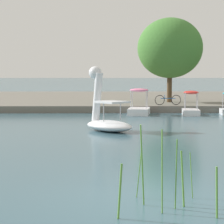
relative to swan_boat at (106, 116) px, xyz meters
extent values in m
plane|color=#385966|center=(0.88, -10.30, -0.64)|extent=(589.16, 589.16, 0.00)
cube|color=#6B665B|center=(0.88, 20.41, -0.43)|extent=(117.02, 23.58, 0.43)
ellipsoid|color=white|center=(0.12, -0.13, -0.41)|extent=(2.61, 2.69, 0.45)
cylinder|color=white|center=(-0.40, 0.44, 0.78)|extent=(0.64, 0.66, 2.13)
sphere|color=white|center=(-0.48, 0.54, 1.83)|extent=(0.78, 0.78, 0.55)
cone|color=yellow|center=(-0.63, 0.71, 1.83)|extent=(0.47, 0.47, 0.31)
cube|color=white|center=(0.24, -0.27, 0.61)|extent=(1.54, 1.54, 0.08)
cylinder|color=silver|center=(0.60, 0.04, 0.21)|extent=(0.04, 0.04, 0.79)
cylinder|color=silver|center=(-0.11, -0.59, 0.21)|extent=(0.04, 0.04, 0.79)
cube|color=white|center=(1.93, 7.50, -0.44)|extent=(1.51, 2.22, 0.39)
ellipsoid|color=pink|center=(1.93, 7.50, 0.83)|extent=(1.30, 1.35, 0.20)
cylinder|color=#B7B7BF|center=(1.56, 8.04, 0.29)|extent=(0.04, 0.04, 1.07)
cylinder|color=#B7B7BF|center=(2.45, 7.90, 0.29)|extent=(0.04, 0.04, 1.07)
cylinder|color=#B7B7BF|center=(1.41, 7.10, 0.29)|extent=(0.04, 0.04, 1.07)
cylinder|color=#B7B7BF|center=(2.31, 6.96, 0.29)|extent=(0.04, 0.04, 1.07)
cube|color=white|center=(4.99, 7.27, -0.47)|extent=(1.16, 1.87, 0.34)
ellipsoid|color=red|center=(4.99, 7.27, 0.69)|extent=(1.00, 1.11, 0.20)
cylinder|color=#B7B7BF|center=(4.68, 7.71, 0.19)|extent=(0.04, 0.04, 1.00)
cylinder|color=#B7B7BF|center=(5.39, 7.63, 0.19)|extent=(0.04, 0.04, 1.00)
cylinder|color=#B7B7BF|center=(4.59, 6.90, 0.19)|extent=(0.04, 0.04, 1.00)
cylinder|color=#B7B7BF|center=(5.29, 6.82, 0.19)|extent=(0.04, 0.04, 1.00)
cylinder|color=#B7B7BF|center=(7.05, 7.92, 0.15)|extent=(0.04, 0.04, 0.94)
cylinder|color=#4C3823|center=(4.46, 12.63, 1.34)|extent=(0.35, 0.35, 3.10)
ellipsoid|color=#427A33|center=(4.46, 12.63, 3.61)|extent=(5.99, 5.80, 4.24)
torus|color=black|center=(4.49, 9.73, 0.11)|extent=(0.64, 0.14, 0.65)
torus|color=black|center=(3.41, 9.56, 0.11)|extent=(0.64, 0.14, 0.65)
cube|color=#1E59A5|center=(3.95, 9.65, 0.21)|extent=(0.98, 0.19, 0.04)
cylinder|color=#1E59A5|center=(3.73, 9.61, 0.31)|extent=(0.03, 0.03, 0.27)
cylinder|color=#568E38|center=(0.99, -11.12, 0.09)|extent=(0.03, 0.17, 1.45)
cylinder|color=#568E38|center=(1.67, -10.21, -0.20)|extent=(0.06, 0.13, 0.88)
cylinder|color=#568E38|center=(0.67, -10.79, 0.12)|extent=(0.11, 0.21, 1.50)
cylinder|color=#568E38|center=(0.65, -10.27, -0.17)|extent=(0.10, 0.14, 0.94)
cylinder|color=#568E38|center=(1.40, -10.76, -0.13)|extent=(0.08, 0.13, 1.01)
cylinder|color=#568E38|center=(1.25, -11.00, 0.00)|extent=(0.03, 0.14, 1.27)
cylinder|color=#568E38|center=(0.25, -11.42, -0.18)|extent=(0.10, 0.12, 0.92)
cylinder|color=#568E38|center=(1.86, -11.43, -0.21)|extent=(0.05, 0.07, 0.87)
camera|label=1|loc=(0.04, -18.58, 1.75)|focal=70.51mm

